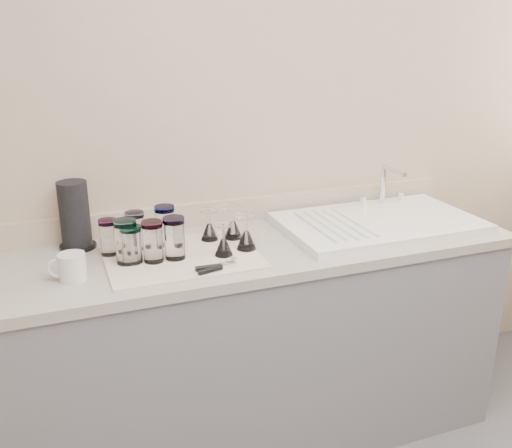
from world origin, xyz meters
name	(u,v)px	position (x,y,z in m)	size (l,w,h in m)	color
room_envelope	(511,123)	(0.00, 0.00, 1.56)	(3.54, 3.50, 2.52)	#4E4E53
counter_unit	(257,343)	(0.00, 1.20, 0.45)	(2.06, 0.62, 0.90)	slate
sink_unit	(379,222)	(0.55, 1.20, 0.92)	(0.82, 0.50, 0.22)	white
dish_towel	(182,257)	(-0.31, 1.16, 0.90)	(0.55, 0.42, 0.01)	white
tumbler_teal	(109,237)	(-0.55, 1.27, 0.98)	(0.07, 0.07, 0.13)	white
tumbler_cyan	(135,230)	(-0.45, 1.29, 0.98)	(0.07, 0.07, 0.14)	white
tumbler_purple	(165,225)	(-0.34, 1.30, 0.99)	(0.08, 0.08, 0.15)	white
tumbler_magenta	(126,241)	(-0.51, 1.17, 0.99)	(0.08, 0.08, 0.16)	white
tumbler_blue	(153,241)	(-0.42, 1.15, 0.98)	(0.08, 0.08, 0.15)	white
tumbler_lavender	(174,238)	(-0.34, 1.15, 0.99)	(0.08, 0.08, 0.16)	white
tumbler_extra	(132,244)	(-0.49, 1.16, 0.98)	(0.07, 0.07, 0.14)	white
goblet_back_left	(209,230)	(-0.17, 1.29, 0.95)	(0.07, 0.07, 0.12)	white
goblet_back_right	(233,227)	(-0.07, 1.27, 0.95)	(0.07, 0.07, 0.13)	white
goblet_front_left	(224,245)	(-0.16, 1.11, 0.95)	(0.07, 0.07, 0.12)	white
goblet_front_right	(246,237)	(-0.07, 1.14, 0.95)	(0.08, 0.08, 0.14)	white
can_opener	(217,267)	(-0.23, 1.00, 0.92)	(0.15, 0.06, 0.02)	silver
white_mug	(71,267)	(-0.70, 1.10, 0.95)	(0.13, 0.10, 0.09)	silver
paper_towel_roll	(75,216)	(-0.66, 1.40, 1.03)	(0.14, 0.14, 0.26)	black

